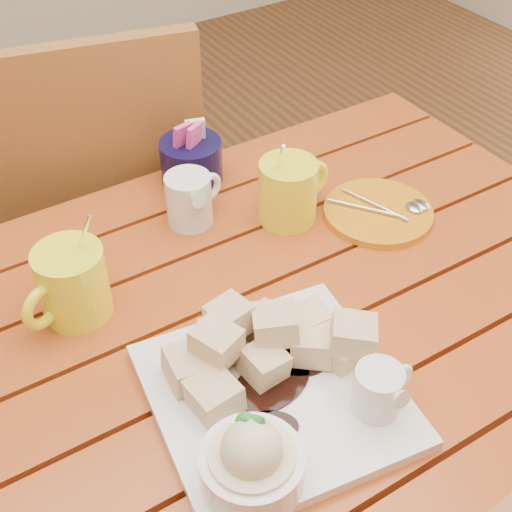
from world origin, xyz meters
TOP-DOWN VIEW (x-y plane):
  - table at (0.00, 0.00)m, footprint 1.20×0.79m
  - dessert_plate at (-0.04, -0.13)m, footprint 0.32×0.32m
  - coffee_mug_left at (-0.17, 0.15)m, footprint 0.13×0.09m
  - coffee_mug_right at (0.19, 0.17)m, footprint 0.13×0.09m
  - cream_pitcher at (0.06, 0.24)m, footprint 0.10×0.09m
  - sugar_caddy at (0.11, 0.34)m, footprint 0.10×0.10m
  - orange_saucer at (0.31, 0.10)m, footprint 0.17×0.17m
  - chair_far at (-0.02, 0.59)m, footprint 0.55×0.55m

SIDE VIEW (x-z plane):
  - chair_far at x=-0.02m, z-range 0.06..1.03m
  - table at x=0.00m, z-range 0.27..1.02m
  - orange_saucer at x=0.31m, z-range 0.75..0.77m
  - dessert_plate at x=-0.04m, z-range 0.73..0.84m
  - sugar_caddy at x=0.11m, z-range 0.73..0.85m
  - cream_pitcher at x=0.06m, z-range 0.75..0.84m
  - coffee_mug_right at x=0.19m, z-range 0.73..0.88m
  - coffee_mug_left at x=-0.17m, z-range 0.73..0.88m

